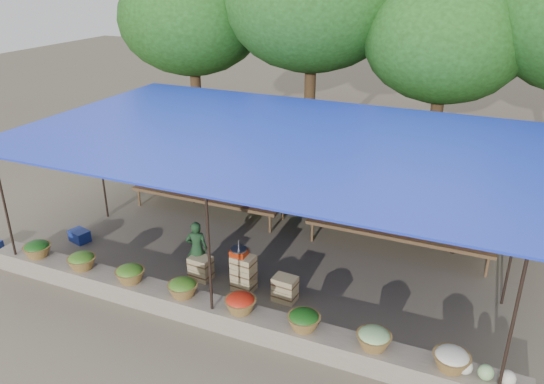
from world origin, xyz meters
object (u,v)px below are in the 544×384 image
at_px(weighing_scale, 239,252).
at_px(vendor_seated, 197,249).
at_px(crate_counter, 242,276).
at_px(blue_crate_back, 80,236).

bearing_deg(weighing_scale, vendor_seated, 173.69).
height_order(crate_counter, weighing_scale, weighing_scale).
bearing_deg(crate_counter, vendor_seated, 174.06).
bearing_deg(blue_crate_back, weighing_scale, 11.45).
bearing_deg(weighing_scale, crate_counter, 0.00).
bearing_deg(crate_counter, weighing_scale, 180.00).
relative_size(crate_counter, weighing_scale, 6.80).
bearing_deg(vendor_seated, weighing_scale, 151.94).
distance_m(weighing_scale, vendor_seated, 1.08).
height_order(vendor_seated, blue_crate_back, vendor_seated).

